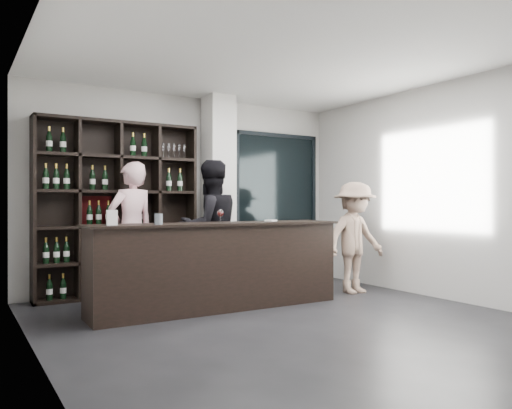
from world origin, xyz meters
TOP-DOWN VIEW (x-y plane):
  - floor at (0.00, 0.00)m, footprint 5.00×5.50m
  - wine_shelf at (-1.15, 2.57)m, footprint 2.20×0.35m
  - structural_column at (0.35, 2.47)m, footprint 0.40×0.40m
  - glass_panel at (1.55, 2.69)m, footprint 1.60×0.08m
  - tasting_counter at (-0.35, 1.10)m, footprint 3.16×0.66m
  - taster_pink at (-1.07, 2.25)m, footprint 0.76×0.60m
  - taster_black at (-0.10, 1.85)m, footprint 0.94×0.75m
  - customer at (1.80, 1.05)m, footprint 1.05×0.64m
  - wine_glass at (-0.37, 1.02)m, footprint 0.10×0.10m
  - spit_cup at (-1.16, 0.97)m, footprint 0.11×0.11m
  - napkin_stack at (0.46, 1.19)m, footprint 0.15×0.15m
  - card_stand at (-1.65, 1.02)m, footprint 0.11×0.06m

SIDE VIEW (x-z plane):
  - floor at x=0.00m, z-range -0.01..0.00m
  - tasting_counter at x=-0.35m, z-range 0.00..1.04m
  - customer at x=1.80m, z-range 0.00..1.58m
  - taster_pink at x=-1.07m, z-range 0.00..1.83m
  - taster_black at x=-0.10m, z-range 0.00..1.87m
  - napkin_stack at x=0.46m, z-range 1.04..1.06m
  - spit_cup at x=-1.16m, z-range 1.04..1.16m
  - card_stand at x=-1.65m, z-range 1.04..1.20m
  - wine_glass at x=-0.37m, z-range 1.04..1.22m
  - wine_shelf at x=-1.15m, z-range 0.00..2.40m
  - glass_panel at x=1.55m, z-range 0.35..2.45m
  - structural_column at x=0.35m, z-range 0.00..2.90m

